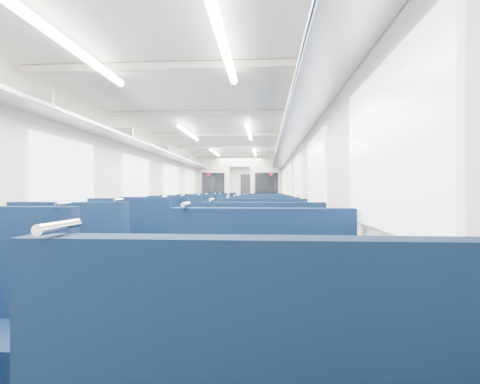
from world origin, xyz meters
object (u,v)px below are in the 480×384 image
object	(u,v)px
seat_4	(77,287)
seat_18	(211,218)
seat_3	(262,354)
seat_22	(223,212)
seat_14	(196,226)
bulkhead	(240,190)
seat_16	(204,222)
end_door	(248,195)
seat_19	(265,219)
seat_23	(265,212)
seat_20	(219,214)
seat_9	(264,247)
seat_21	(265,215)
seat_13	(265,231)
seat_17	(265,222)
seat_8	(156,247)
seat_6	(125,263)
seat_12	(186,231)
seat_7	(264,265)
seat_5	(263,289)
seat_10	(173,238)
seat_11	(265,239)
seat_15	(265,226)

from	to	relation	value
seat_4	seat_18	world-z (taller)	same
seat_3	seat_22	xyz separation A→B (m)	(-1.66, 12.42, 0.00)
seat_14	seat_22	distance (m)	5.51
bulkhead	seat_16	distance (m)	2.40
end_door	seat_19	bearing A→B (deg)	-83.05
seat_23	seat_20	bearing A→B (deg)	-144.71
seat_9	seat_19	distance (m)	5.69
seat_21	seat_23	world-z (taller)	same
seat_13	seat_21	bearing A→B (deg)	90.00
seat_17	seat_8	bearing A→B (deg)	-110.27
seat_13	seat_22	xyz separation A→B (m)	(-1.66, 6.44, 0.00)
seat_4	bulkhead	bearing A→B (deg)	84.71
bulkhead	seat_14	world-z (taller)	bulkhead
seat_16	seat_19	bearing A→B (deg)	36.78
seat_20	seat_6	bearing A→B (deg)	-90.00
seat_8	seat_12	xyz separation A→B (m)	(0.00, 2.17, 0.00)
seat_13	seat_23	xyz separation A→B (m)	(0.00, 6.51, 0.00)
seat_7	seat_12	world-z (taller)	same
seat_5	seat_14	distance (m)	5.84
bulkhead	seat_3	world-z (taller)	bulkhead
seat_10	seat_21	world-z (taller)	same
bulkhead	seat_10	distance (m)	5.67
seat_12	seat_23	bearing A→B (deg)	76.03
seat_20	seat_23	xyz separation A→B (m)	(1.66, 1.17, 0.00)
seat_17	seat_21	size ratio (longest dim) A/B	1.00
seat_4	seat_8	world-z (taller)	same
seat_3	seat_4	bearing A→B (deg)	143.31
seat_6	seat_22	bearing A→B (deg)	90.00
seat_21	seat_22	distance (m)	2.03
seat_10	seat_11	distance (m)	1.66
seat_3	seat_11	distance (m)	4.62
seat_3	seat_18	xyz separation A→B (m)	(-1.66, 9.34, 0.00)
seat_13	seat_21	distance (m)	5.27
seat_6	seat_15	size ratio (longest dim) A/B	1.00
seat_12	seat_14	world-z (taller)	same
seat_23	seat_5	bearing A→B (deg)	-90.00
seat_9	seat_22	world-z (taller)	same
seat_13	seat_15	bearing A→B (deg)	90.00
seat_5	seat_11	xyz separation A→B (m)	(0.00, 3.31, 0.00)
seat_4	seat_13	xyz separation A→B (m)	(1.66, 4.74, 0.00)
seat_21	seat_14	bearing A→B (deg)	-110.94
seat_10	seat_20	distance (m)	6.65
seat_17	seat_3	bearing A→B (deg)	-90.00
seat_7	seat_18	distance (m)	7.16
seat_15	seat_22	world-z (taller)	same
seat_18	seat_12	bearing A→B (deg)	-90.00
seat_18	seat_20	bearing A→B (deg)	90.00
seat_18	seat_20	distance (m)	1.97
seat_4	seat_20	xyz separation A→B (m)	(0.00, 10.08, 0.00)
seat_10	seat_17	size ratio (longest dim) A/B	1.00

